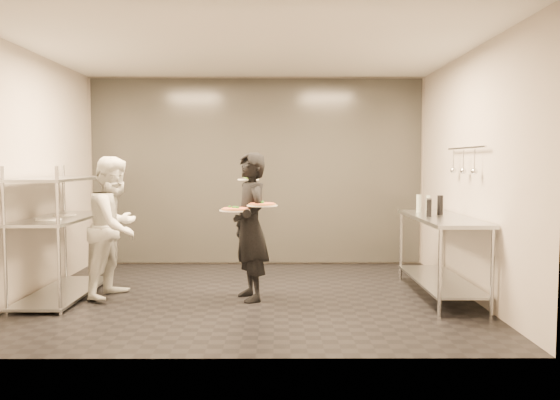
{
  "coord_description": "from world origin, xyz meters",
  "views": [
    {
      "loc": [
        0.31,
        -6.18,
        1.54
      ],
      "look_at": [
        0.34,
        0.12,
        1.1
      ],
      "focal_mm": 35.0,
      "sensor_mm": 36.0,
      "label": 1
    }
  ],
  "objects_px": {
    "waiter": "(250,227)",
    "bottle_dark": "(440,205)",
    "pizza_plate_near": "(236,209)",
    "pos_monitor": "(429,207)",
    "prep_counter": "(441,242)",
    "chef": "(115,227)",
    "pass_rack": "(62,230)",
    "salad_plate": "(248,178)",
    "bottle_green": "(419,203)",
    "pizza_plate_far": "(262,205)",
    "bottle_clear": "(428,203)"
  },
  "relations": [
    {
      "from": "bottle_green",
      "to": "bottle_dark",
      "type": "relative_size",
      "value": 0.95
    },
    {
      "from": "prep_counter",
      "to": "pos_monitor",
      "type": "relative_size",
      "value": 6.64
    },
    {
      "from": "bottle_green",
      "to": "salad_plate",
      "type": "bearing_deg",
      "value": -168.55
    },
    {
      "from": "pos_monitor",
      "to": "bottle_green",
      "type": "height_order",
      "value": "bottle_green"
    },
    {
      "from": "pass_rack",
      "to": "pos_monitor",
      "type": "bearing_deg",
      "value": 1.12
    },
    {
      "from": "pizza_plate_far",
      "to": "salad_plate",
      "type": "relative_size",
      "value": 1.34
    },
    {
      "from": "bottle_clear",
      "to": "salad_plate",
      "type": "bearing_deg",
      "value": -163.22
    },
    {
      "from": "prep_counter",
      "to": "bottle_clear",
      "type": "distance_m",
      "value": 0.89
    },
    {
      "from": "waiter",
      "to": "bottle_dark",
      "type": "relative_size",
      "value": 7.09
    },
    {
      "from": "salad_plate",
      "to": "pos_monitor",
      "type": "relative_size",
      "value": 0.91
    },
    {
      "from": "chef",
      "to": "pos_monitor",
      "type": "distance_m",
      "value": 3.62
    },
    {
      "from": "prep_counter",
      "to": "chef",
      "type": "relative_size",
      "value": 1.12
    },
    {
      "from": "pos_monitor",
      "to": "pass_rack",
      "type": "bearing_deg",
      "value": -163.87
    },
    {
      "from": "bottle_clear",
      "to": "bottle_dark",
      "type": "distance_m",
      "value": 0.64
    },
    {
      "from": "chef",
      "to": "salad_plate",
      "type": "relative_size",
      "value": 6.47
    },
    {
      "from": "pizza_plate_near",
      "to": "bottle_dark",
      "type": "xyz_separation_m",
      "value": [
        2.35,
        0.5,
        0.01
      ]
    },
    {
      "from": "prep_counter",
      "to": "bottle_clear",
      "type": "relative_size",
      "value": 9.28
    },
    {
      "from": "waiter",
      "to": "chef",
      "type": "relative_size",
      "value": 1.03
    },
    {
      "from": "pizza_plate_near",
      "to": "pizza_plate_far",
      "type": "xyz_separation_m",
      "value": [
        0.28,
        0.01,
        0.05
      ]
    },
    {
      "from": "chef",
      "to": "pizza_plate_near",
      "type": "xyz_separation_m",
      "value": [
        1.41,
        -0.36,
        0.23
      ]
    },
    {
      "from": "bottle_dark",
      "to": "chef",
      "type": "bearing_deg",
      "value": -177.83
    },
    {
      "from": "chef",
      "to": "pizza_plate_far",
      "type": "bearing_deg",
      "value": -87.43
    },
    {
      "from": "pizza_plate_near",
      "to": "pos_monitor",
      "type": "relative_size",
      "value": 1.29
    },
    {
      "from": "pass_rack",
      "to": "salad_plate",
      "type": "xyz_separation_m",
      "value": [
        2.12,
        0.12,
        0.59
      ]
    },
    {
      "from": "prep_counter",
      "to": "chef",
      "type": "xyz_separation_m",
      "value": [
        -3.73,
        0.02,
        0.18
      ]
    },
    {
      "from": "prep_counter",
      "to": "bottle_clear",
      "type": "height_order",
      "value": "bottle_clear"
    },
    {
      "from": "pass_rack",
      "to": "bottle_clear",
      "type": "distance_m",
      "value": 4.48
    },
    {
      "from": "chef",
      "to": "pizza_plate_far",
      "type": "xyz_separation_m",
      "value": [
        1.7,
        -0.35,
        0.28
      ]
    },
    {
      "from": "pass_rack",
      "to": "pos_monitor",
      "type": "height_order",
      "value": "pass_rack"
    },
    {
      "from": "pass_rack",
      "to": "waiter",
      "type": "xyz_separation_m",
      "value": [
        2.16,
        -0.15,
        0.05
      ]
    },
    {
      "from": "waiter",
      "to": "bottle_green",
      "type": "distance_m",
      "value": 2.17
    },
    {
      "from": "bottle_green",
      "to": "pos_monitor",
      "type": "bearing_deg",
      "value": -90.12
    },
    {
      "from": "salad_plate",
      "to": "chef",
      "type": "bearing_deg",
      "value": -176.54
    },
    {
      "from": "prep_counter",
      "to": "bottle_dark",
      "type": "xyz_separation_m",
      "value": [
        0.03,
        0.16,
        0.41
      ]
    },
    {
      "from": "pass_rack",
      "to": "pizza_plate_far",
      "type": "relative_size",
      "value": 4.81
    },
    {
      "from": "pass_rack",
      "to": "bottle_green",
      "type": "distance_m",
      "value": 4.25
    },
    {
      "from": "pos_monitor",
      "to": "bottle_clear",
      "type": "height_order",
      "value": "pos_monitor"
    },
    {
      "from": "bottle_clear",
      "to": "bottle_green",
      "type": "bearing_deg",
      "value": -125.79
    },
    {
      "from": "waiter",
      "to": "bottle_green",
      "type": "bearing_deg",
      "value": 86.92
    },
    {
      "from": "chef",
      "to": "salad_plate",
      "type": "xyz_separation_m",
      "value": [
        1.52,
        0.09,
        0.56
      ]
    },
    {
      "from": "waiter",
      "to": "pizza_plate_far",
      "type": "xyz_separation_m",
      "value": [
        0.14,
        -0.18,
        0.26
      ]
    },
    {
      "from": "pass_rack",
      "to": "waiter",
      "type": "bearing_deg",
      "value": -3.94
    },
    {
      "from": "pos_monitor",
      "to": "bottle_clear",
      "type": "xyz_separation_m",
      "value": [
        0.19,
        0.72,
        -0.0
      ]
    },
    {
      "from": "pass_rack",
      "to": "pizza_plate_near",
      "type": "relative_size",
      "value": 4.57
    },
    {
      "from": "chef",
      "to": "pos_monitor",
      "type": "bearing_deg",
      "value": -74.88
    },
    {
      "from": "waiter",
      "to": "salad_plate",
      "type": "bearing_deg",
      "value": 166.21
    },
    {
      "from": "bottle_clear",
      "to": "pizza_plate_near",
      "type": "bearing_deg",
      "value": -154.5
    },
    {
      "from": "pizza_plate_near",
      "to": "salad_plate",
      "type": "bearing_deg",
      "value": 76.13
    },
    {
      "from": "pizza_plate_near",
      "to": "waiter",
      "type": "bearing_deg",
      "value": 52.02
    },
    {
      "from": "waiter",
      "to": "pass_rack",
      "type": "bearing_deg",
      "value": -115.51
    }
  ]
}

